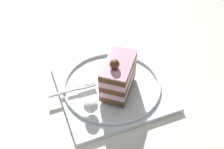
# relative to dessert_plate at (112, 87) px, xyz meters

# --- Properties ---
(ground_plane) EXTENTS (2.40, 2.40, 0.00)m
(ground_plane) POSITION_rel_dessert_plate_xyz_m (-0.02, -0.01, -0.01)
(ground_plane) COLOR silver
(dessert_plate) EXTENTS (0.28, 0.28, 0.02)m
(dessert_plate) POSITION_rel_dessert_plate_xyz_m (0.00, 0.00, 0.00)
(dessert_plate) COLOR white
(dessert_plate) RESTS_ON ground_plane
(cake_slice) EXTENTS (0.11, 0.12, 0.10)m
(cake_slice) POSITION_rel_dessert_plate_xyz_m (-0.01, -0.01, 0.05)
(cake_slice) COLOR brown
(cake_slice) RESTS_ON dessert_plate
(whipped_cream_dollop) EXTENTS (0.03, 0.03, 0.03)m
(whipped_cream_dollop) POSITION_rel_dessert_plate_xyz_m (-0.04, 0.08, 0.02)
(whipped_cream_dollop) COLOR white
(whipped_cream_dollop) RESTS_ON dessert_plate
(fork) EXTENTS (0.03, 0.11, 0.00)m
(fork) POSITION_rel_dessert_plate_xyz_m (0.03, 0.08, 0.01)
(fork) COLOR silver
(fork) RESTS_ON dessert_plate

